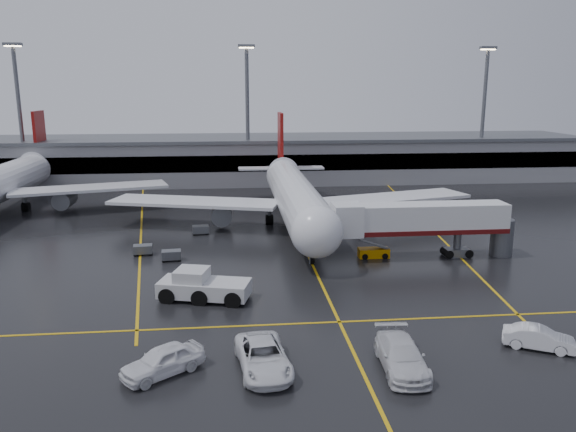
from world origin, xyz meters
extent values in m
plane|color=black|center=(0.00, 0.00, 0.00)|extent=(220.00, 220.00, 0.00)
cube|color=gold|center=(0.00, 0.00, 0.01)|extent=(0.25, 90.00, 0.02)
cube|color=gold|center=(0.00, -22.00, 0.01)|extent=(60.00, 0.25, 0.02)
cube|color=gold|center=(-20.00, 10.00, 0.01)|extent=(9.99, 69.35, 0.02)
cube|color=gold|center=(18.00, 10.00, 0.01)|extent=(7.57, 69.64, 0.02)
cube|color=gray|center=(0.00, 48.00, 4.00)|extent=(120.00, 18.00, 8.00)
cube|color=black|center=(0.00, 39.20, 4.50)|extent=(120.00, 0.40, 3.00)
cube|color=#595B60|center=(0.00, 48.00, 8.30)|extent=(122.00, 19.00, 0.60)
cylinder|color=#595B60|center=(-45.00, 42.00, 12.50)|extent=(0.70, 0.70, 25.00)
cube|color=#595B60|center=(-45.00, 42.00, 25.20)|extent=(3.00, 1.20, 0.50)
cube|color=#FFE5B2|center=(-45.00, 42.00, 24.90)|extent=(2.60, 0.90, 0.20)
cylinder|color=#595B60|center=(-5.00, 42.00, 12.50)|extent=(0.70, 0.70, 25.00)
cube|color=#595B60|center=(-5.00, 42.00, 25.20)|extent=(3.00, 1.20, 0.50)
cube|color=#FFE5B2|center=(-5.00, 42.00, 24.90)|extent=(2.60, 0.90, 0.20)
cylinder|color=#595B60|center=(40.00, 42.00, 12.50)|extent=(0.70, 0.70, 25.00)
cube|color=#595B60|center=(40.00, 42.00, 25.20)|extent=(3.00, 1.20, 0.50)
cube|color=#FFE5B2|center=(40.00, 42.00, 24.90)|extent=(2.60, 0.90, 0.20)
cylinder|color=silver|center=(0.00, 8.00, 4.20)|extent=(5.20, 36.00, 5.20)
sphere|color=silver|center=(0.00, -10.00, 4.20)|extent=(5.20, 5.20, 5.20)
cone|color=silver|center=(0.00, 29.00, 4.80)|extent=(4.94, 8.00, 4.94)
cube|color=maroon|center=(0.00, 30.00, 9.70)|extent=(0.50, 5.50, 8.50)
cube|color=silver|center=(0.00, 29.00, 5.00)|extent=(14.00, 3.00, 0.25)
cube|color=silver|center=(-13.00, 10.00, 3.40)|extent=(22.80, 11.83, 0.40)
cube|color=silver|center=(13.00, 10.00, 3.40)|extent=(22.80, 11.83, 0.40)
cylinder|color=#595B60|center=(-9.50, 9.00, 2.00)|extent=(2.60, 4.50, 2.60)
cylinder|color=#595B60|center=(9.50, 9.00, 2.00)|extent=(2.60, 4.50, 2.60)
cylinder|color=#595B60|center=(0.00, -7.00, 1.00)|extent=(0.56, 0.56, 2.00)
cylinder|color=#595B60|center=(-3.20, 11.00, 1.00)|extent=(0.56, 0.56, 2.00)
cylinder|color=#595B60|center=(3.20, 11.00, 1.00)|extent=(0.56, 0.56, 2.00)
cylinder|color=black|center=(0.00, -7.00, 0.45)|extent=(0.40, 1.10, 1.10)
cylinder|color=black|center=(-3.20, 11.00, 0.55)|extent=(1.00, 1.40, 1.40)
cylinder|color=black|center=(3.20, 11.00, 0.55)|extent=(1.00, 1.40, 1.40)
cone|color=silver|center=(-42.00, 41.00, 4.80)|extent=(4.94, 8.00, 4.94)
cube|color=maroon|center=(-42.00, 42.00, 9.70)|extent=(0.50, 5.50, 8.50)
cube|color=silver|center=(-42.00, 41.00, 5.00)|extent=(14.00, 3.00, 0.25)
cube|color=silver|center=(-29.00, 22.00, 3.40)|extent=(22.80, 11.83, 0.40)
cylinder|color=#595B60|center=(-32.50, 21.00, 2.00)|extent=(2.60, 4.50, 2.60)
cylinder|color=#595B60|center=(-38.80, 23.00, 1.00)|extent=(0.56, 0.56, 2.00)
cylinder|color=black|center=(-38.80, 23.00, 0.55)|extent=(1.00, 1.40, 1.40)
cube|color=silver|center=(12.00, -6.00, 4.40)|extent=(18.00, 3.20, 3.00)
cube|color=#4C0B0B|center=(12.00, -6.00, 3.10)|extent=(18.00, 3.30, 0.50)
cube|color=silver|center=(3.80, -6.00, 4.40)|extent=(3.00, 3.40, 3.30)
cylinder|color=#595B60|center=(16.00, -6.00, 1.50)|extent=(0.80, 0.80, 3.00)
cube|color=#595B60|center=(16.00, -6.00, 0.45)|extent=(2.60, 1.60, 0.90)
cylinder|color=#595B60|center=(21.00, -6.00, 2.00)|extent=(2.40, 2.40, 4.00)
cylinder|color=black|center=(14.90, -6.00, 0.45)|extent=(0.90, 1.80, 0.90)
cylinder|color=black|center=(17.10, -6.00, 0.45)|extent=(0.90, 1.80, 0.90)
cube|color=#BDBDBF|center=(-10.67, -16.00, 0.99)|extent=(8.27, 4.95, 1.33)
cube|color=#BDBDBF|center=(-11.74, -15.72, 2.10)|extent=(3.24, 3.24, 1.11)
cube|color=black|center=(-11.74, -15.72, 2.10)|extent=(2.91, 2.91, 0.99)
cylinder|color=black|center=(-13.45, -15.27, 0.61)|extent=(2.23, 3.57, 1.44)
cylinder|color=black|center=(-10.67, -16.00, 0.61)|extent=(2.23, 3.57, 1.44)
cylinder|color=black|center=(-7.89, -16.73, 0.61)|extent=(2.23, 3.57, 1.44)
cube|color=#C97D01|center=(6.95, -5.42, 0.50)|extent=(3.29, 1.39, 1.00)
cube|color=#595B60|center=(6.95, -5.42, 1.46)|extent=(3.17, 0.84, 1.15)
cylinder|color=black|center=(5.85, -5.42, 0.27)|extent=(0.65, 1.55, 0.64)
cylinder|color=black|center=(8.04, -5.43, 0.27)|extent=(0.65, 1.55, 0.64)
imported|color=white|center=(-6.35, -29.02, 0.93)|extent=(3.81, 6.98, 1.85)
imported|color=silver|center=(2.57, -29.80, 0.96)|extent=(3.03, 6.72, 1.91)
imported|color=silver|center=(13.02, -27.90, 0.79)|extent=(5.03, 3.71, 1.58)
imported|color=white|center=(-12.75, -28.89, 0.93)|extent=(5.71, 5.03, 1.86)
cube|color=#595B60|center=(-14.66, -4.44, 0.65)|extent=(2.11, 1.48, 0.90)
cylinder|color=black|center=(-15.41, -5.02, 0.18)|extent=(0.40, 0.20, 0.40)
cylinder|color=black|center=(-13.82, -4.87, 0.18)|extent=(0.40, 0.20, 0.40)
cylinder|color=black|center=(-15.51, -4.02, 0.18)|extent=(0.40, 0.20, 0.40)
cylinder|color=black|center=(-13.91, -3.87, 0.18)|extent=(0.40, 0.20, 0.40)
cube|color=#595B60|center=(-17.99, -1.98, 0.65)|extent=(2.12, 1.50, 0.90)
cylinder|color=black|center=(-18.73, -2.56, 0.18)|extent=(0.40, 0.20, 0.40)
cylinder|color=black|center=(-17.14, -2.39, 0.18)|extent=(0.40, 0.20, 0.40)
cylinder|color=black|center=(-18.83, -1.56, 0.18)|extent=(0.40, 0.20, 0.40)
cylinder|color=black|center=(-17.24, -1.40, 0.18)|extent=(0.40, 0.20, 0.40)
cube|color=#595B60|center=(-12.14, 6.32, 0.65)|extent=(2.13, 1.51, 0.90)
cylinder|color=black|center=(-12.88, 5.73, 0.18)|extent=(0.40, 0.20, 0.40)
cylinder|color=black|center=(-11.29, 5.91, 0.18)|extent=(0.40, 0.20, 0.40)
cylinder|color=black|center=(-12.99, 6.72, 0.18)|extent=(0.40, 0.20, 0.40)
cylinder|color=black|center=(-11.40, 6.90, 0.18)|extent=(0.40, 0.20, 0.40)
camera|label=1|loc=(-8.10, -62.12, 17.83)|focal=34.89mm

